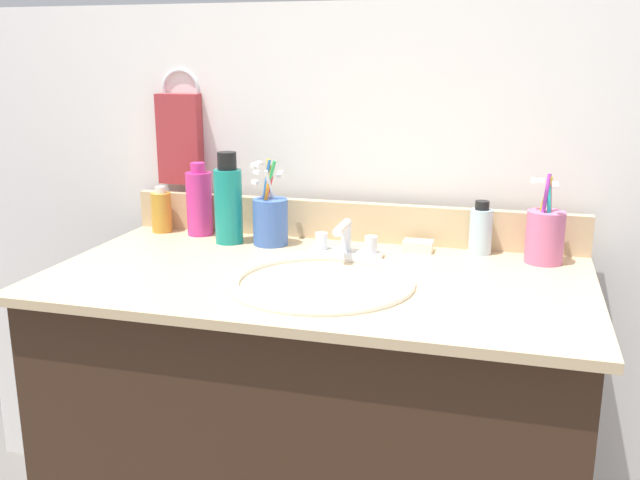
# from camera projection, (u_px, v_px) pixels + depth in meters

# --- Properties ---
(vanity_cabinet) EXTENTS (1.03, 0.54, 0.74)m
(vanity_cabinet) POSITION_uv_depth(u_px,v_px,m) (316.00, 449.00, 1.51)
(vanity_cabinet) COLOR #382316
(vanity_cabinet) RESTS_ON ground_plane
(countertop) EXTENTS (1.07, 0.58, 0.02)m
(countertop) POSITION_uv_depth(u_px,v_px,m) (316.00, 278.00, 1.42)
(countertop) COLOR #D1B284
(countertop) RESTS_ON vanity_cabinet
(backsplash) EXTENTS (1.07, 0.02, 0.09)m
(backsplash) POSITION_uv_depth(u_px,v_px,m) (349.00, 221.00, 1.66)
(backsplash) COLOR #D1B284
(backsplash) RESTS_ON countertop
(back_wall) EXTENTS (2.17, 0.04, 1.30)m
(back_wall) POSITION_uv_depth(u_px,v_px,m) (354.00, 277.00, 1.76)
(back_wall) COLOR white
(back_wall) RESTS_ON ground_plane
(towel_ring) EXTENTS (0.10, 0.01, 0.10)m
(towel_ring) POSITION_uv_depth(u_px,v_px,m) (181.00, 89.00, 1.74)
(towel_ring) COLOR silver
(hand_towel) EXTENTS (0.11, 0.04, 0.22)m
(hand_towel) POSITION_uv_depth(u_px,v_px,m) (180.00, 139.00, 1.76)
(hand_towel) COLOR #A53338
(sink_basin) EXTENTS (0.36, 0.36, 0.11)m
(sink_basin) POSITION_uv_depth(u_px,v_px,m) (321.00, 299.00, 1.36)
(sink_basin) COLOR white
(sink_basin) RESTS_ON countertop
(faucet) EXTENTS (0.16, 0.10, 0.08)m
(faucet) POSITION_uv_depth(u_px,v_px,m) (345.00, 244.00, 1.53)
(faucet) COLOR silver
(faucet) RESTS_ON countertop
(bottle_gel_clear) EXTENTS (0.05, 0.05, 0.12)m
(bottle_gel_clear) POSITION_uv_depth(u_px,v_px,m) (481.00, 230.00, 1.55)
(bottle_gel_clear) COLOR silver
(bottle_gel_clear) RESTS_ON countertop
(bottle_soap_pink) EXTENTS (0.06, 0.06, 0.17)m
(bottle_soap_pink) POSITION_uv_depth(u_px,v_px,m) (199.00, 202.00, 1.71)
(bottle_soap_pink) COLOR #D8338C
(bottle_soap_pink) RESTS_ON countertop
(bottle_mouthwash_teal) EXTENTS (0.06, 0.06, 0.21)m
(bottle_mouthwash_teal) POSITION_uv_depth(u_px,v_px,m) (228.00, 202.00, 1.63)
(bottle_mouthwash_teal) COLOR teal
(bottle_mouthwash_teal) RESTS_ON countertop
(bottle_oil_amber) EXTENTS (0.05, 0.05, 0.11)m
(bottle_oil_amber) POSITION_uv_depth(u_px,v_px,m) (161.00, 211.00, 1.74)
(bottle_oil_amber) COLOR gold
(bottle_oil_amber) RESTS_ON countertop
(cup_pink) EXTENTS (0.08, 0.08, 0.19)m
(cup_pink) POSITION_uv_depth(u_px,v_px,m) (545.00, 235.00, 1.48)
(cup_pink) COLOR #D16693
(cup_pink) RESTS_ON countertop
(cup_blue_plastic) EXTENTS (0.09, 0.09, 0.20)m
(cup_blue_plastic) POSITION_uv_depth(u_px,v_px,m) (270.00, 219.00, 1.62)
(cup_blue_plastic) COLOR #3F66B7
(cup_blue_plastic) RESTS_ON countertop
(soap_bar) EXTENTS (0.06, 0.04, 0.02)m
(soap_bar) POSITION_uv_depth(u_px,v_px,m) (418.00, 246.00, 1.57)
(soap_bar) COLOR white
(soap_bar) RESTS_ON countertop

